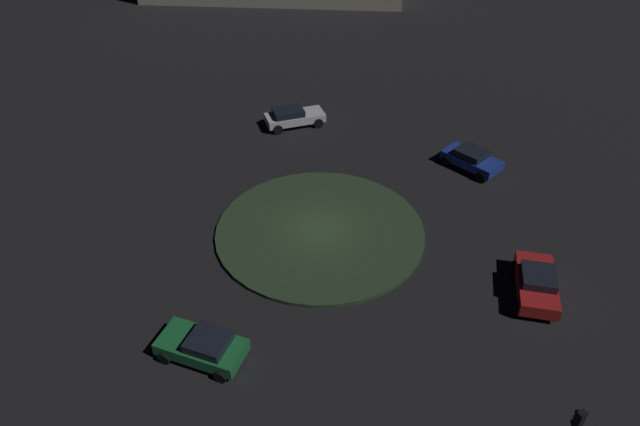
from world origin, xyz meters
TOP-DOWN VIEW (x-y plane):
  - ground_plane at (0.00, 0.00)m, footprint 119.22×119.22m
  - roundabout_island at (0.00, 0.00)m, footprint 11.89×11.89m
  - car_green at (-9.13, 4.65)m, footprint 2.98×4.25m
  - car_red at (-4.32, -10.99)m, footprint 4.29×2.57m
  - car_blue at (7.34, -9.59)m, footprint 3.92×4.03m
  - car_white at (12.55, 2.70)m, footprint 3.25×4.66m

SIDE VIEW (x-z plane):
  - ground_plane at x=0.00m, z-range 0.00..0.00m
  - roundabout_island at x=0.00m, z-range 0.00..0.22m
  - car_green at x=-9.13m, z-range 0.02..1.39m
  - car_blue at x=7.34m, z-range 0.05..1.42m
  - car_white at x=12.55m, z-range 0.05..1.45m
  - car_red at x=-4.32m, z-range 0.04..1.48m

